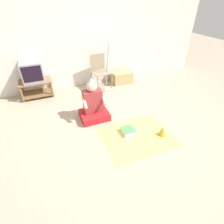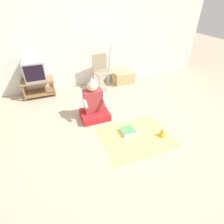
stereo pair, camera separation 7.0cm
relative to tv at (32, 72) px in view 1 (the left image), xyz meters
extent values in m
plane|color=tan|center=(1.48, -2.05, -0.63)|extent=(16.00, 16.00, 0.00)
cube|color=silver|center=(1.48, 0.25, 0.64)|extent=(6.40, 0.06, 2.55)
cube|color=olive|center=(0.00, 0.00, -0.24)|extent=(0.73, 0.44, 0.03)
cube|color=olive|center=(0.00, 0.00, -0.56)|extent=(0.73, 0.44, 0.02)
cylinder|color=olive|center=(-0.33, -0.19, -0.43)|extent=(0.04, 0.04, 0.41)
cylinder|color=olive|center=(0.33, -0.19, -0.43)|extent=(0.04, 0.04, 0.41)
cylinder|color=olive|center=(-0.33, 0.19, -0.43)|extent=(0.04, 0.04, 0.41)
cylinder|color=olive|center=(0.33, 0.19, -0.43)|extent=(0.04, 0.04, 0.41)
cube|color=#99999E|center=(0.00, 0.00, 0.00)|extent=(0.47, 0.41, 0.45)
cube|color=black|center=(0.00, -0.21, 0.01)|extent=(0.41, 0.01, 0.35)
cube|color=gray|center=(1.59, -0.20, -0.18)|extent=(0.49, 0.46, 0.02)
cube|color=gray|center=(1.56, -0.01, 0.02)|extent=(0.39, 0.08, 0.42)
cylinder|color=gray|center=(1.42, -0.41, -0.41)|extent=(0.02, 0.02, 0.45)
cylinder|color=gray|center=(1.82, -0.35, -0.41)|extent=(0.02, 0.02, 0.45)
cylinder|color=gray|center=(1.37, -0.05, -0.41)|extent=(0.02, 0.02, 0.45)
cylinder|color=gray|center=(1.76, 0.00, -0.41)|extent=(0.02, 0.02, 0.45)
cube|color=tan|center=(2.23, -0.03, -0.48)|extent=(0.55, 0.44, 0.31)
cube|color=#B2ADA3|center=(1.74, -0.36, -0.62)|extent=(0.28, 0.09, 0.03)
cylinder|color=#B7B7BC|center=(1.74, -0.24, -0.04)|extent=(0.03, 0.28, 1.13)
cube|color=red|center=(1.01, -1.40, -0.56)|extent=(0.55, 0.46, 0.14)
cube|color=#993338|center=(1.01, -1.35, -0.26)|extent=(0.36, 0.19, 0.46)
sphere|color=beige|center=(1.01, -1.35, 0.06)|extent=(0.20, 0.20, 0.20)
cone|color=silver|center=(1.01, -1.35, 0.19)|extent=(0.11, 0.11, 0.09)
cylinder|color=beige|center=(0.82, -1.45, -0.19)|extent=(0.06, 0.24, 0.20)
cylinder|color=beige|center=(1.19, -1.45, -0.19)|extent=(0.06, 0.24, 0.20)
cube|color=#EAD666|center=(1.53, -2.22, -0.63)|extent=(1.22, 0.97, 0.01)
cube|color=white|center=(1.44, -2.07, -0.59)|extent=(0.24, 0.24, 0.07)
cube|color=#4CB266|center=(1.44, -2.07, -0.55)|extent=(0.23, 0.23, 0.01)
cylinder|color=yellow|center=(1.50, -2.07, -0.52)|extent=(0.01, 0.01, 0.06)
sphere|color=#FFCC4C|center=(1.50, -2.07, -0.49)|extent=(0.01, 0.01, 0.01)
cylinder|color=yellow|center=(1.48, -2.02, -0.52)|extent=(0.01, 0.01, 0.06)
sphere|color=#FFCC4C|center=(1.48, -2.02, -0.49)|extent=(0.01, 0.01, 0.01)
cylinder|color=#E58CCC|center=(1.44, -2.00, -0.52)|extent=(0.01, 0.01, 0.06)
sphere|color=#FFCC4C|center=(1.44, -2.00, -0.49)|extent=(0.01, 0.01, 0.01)
cylinder|color=#66C666|center=(1.39, -2.02, -0.52)|extent=(0.01, 0.01, 0.06)
sphere|color=#FFCC4C|center=(1.39, -2.02, -0.49)|extent=(0.01, 0.01, 0.01)
cylinder|color=#EA4C4C|center=(1.37, -2.07, -0.52)|extent=(0.01, 0.01, 0.06)
sphere|color=#FFCC4C|center=(1.37, -2.07, -0.49)|extent=(0.01, 0.01, 0.01)
cylinder|color=#EA4C4C|center=(1.39, -2.11, -0.52)|extent=(0.01, 0.01, 0.06)
sphere|color=#FFCC4C|center=(1.39, -2.11, -0.49)|extent=(0.01, 0.01, 0.01)
cylinder|color=#EA4C4C|center=(1.44, -2.13, -0.52)|extent=(0.01, 0.01, 0.06)
sphere|color=#FFCC4C|center=(1.44, -2.13, -0.49)|extent=(0.01, 0.01, 0.01)
cylinder|color=#EA4C4C|center=(1.49, -2.11, -0.52)|extent=(0.01, 0.01, 0.06)
sphere|color=#FFCC4C|center=(1.49, -2.11, -0.49)|extent=(0.01, 0.01, 0.01)
cone|color=gold|center=(1.97, -2.35, -0.54)|extent=(0.14, 0.14, 0.17)
ellipsoid|color=white|center=(1.29, -2.21, -0.62)|extent=(0.04, 0.05, 0.01)
cube|color=white|center=(1.32, -2.27, -0.62)|extent=(0.05, 0.10, 0.01)
ellipsoid|color=white|center=(1.34, -2.24, -0.62)|extent=(0.04, 0.05, 0.01)
cube|color=white|center=(1.31, -2.30, -0.62)|extent=(0.05, 0.10, 0.01)
camera|label=1|loc=(0.25, -4.19, 1.49)|focal=28.00mm
camera|label=2|loc=(0.32, -4.21, 1.49)|focal=28.00mm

